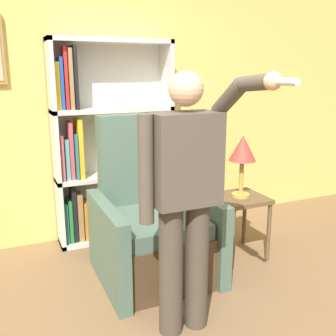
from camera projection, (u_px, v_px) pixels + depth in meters
The scene contains 6 objects.
wall_back at pixel (95, 96), 3.77m from camera, with size 8.00×0.11×2.80m.
bookcase at pixel (102, 146), 3.75m from camera, with size 1.14×0.28×1.92m.
armchair at pixel (152, 228), 3.21m from camera, with size 0.89×0.89×1.29m.
person_standing at pixel (185, 192), 2.35m from camera, with size 0.55×0.78×1.64m.
side_table at pixel (240, 207), 3.49m from camera, with size 0.43×0.43×0.56m.
table_lamp at pixel (243, 151), 3.36m from camera, with size 0.23×0.23×0.54m.
Camera 1 is at (-0.90, -1.76, 1.65)m, focal length 42.00 mm.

